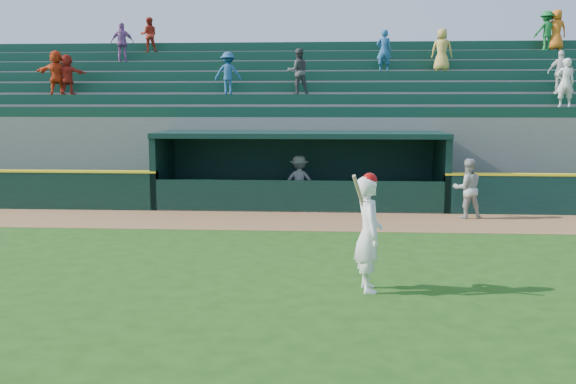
{
  "coord_description": "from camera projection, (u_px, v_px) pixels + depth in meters",
  "views": [
    {
      "loc": [
        1.0,
        -13.35,
        3.34
      ],
      "look_at": [
        0.0,
        1.6,
        1.3
      ],
      "focal_mm": 40.0,
      "sensor_mm": 36.0,
      "label": 1
    }
  ],
  "objects": [
    {
      "name": "dugout_player_inside",
      "position": [
        299.0,
        181.0,
        21.27
      ],
      "size": [
        1.09,
        0.64,
        1.69
      ],
      "primitive_type": "imported",
      "rotation": [
        0.0,
        0.0,
        3.15
      ],
      "color": "#989893",
      "rests_on": "ground"
    },
    {
      "name": "ground",
      "position": [
        283.0,
        262.0,
        13.71
      ],
      "size": [
        120.0,
        120.0,
        0.0
      ],
      "primitive_type": "plane",
      "color": "#204A12",
      "rests_on": "ground"
    },
    {
      "name": "stands",
      "position": [
        306.0,
        128.0,
        25.81
      ],
      "size": [
        34.5,
        6.25,
        7.13
      ],
      "color": "slate",
      "rests_on": "ground"
    },
    {
      "name": "dugout",
      "position": [
        301.0,
        165.0,
        21.44
      ],
      "size": [
        9.4,
        2.8,
        2.46
      ],
      "color": "slate",
      "rests_on": "ground"
    },
    {
      "name": "batter_at_plate",
      "position": [
        369.0,
        233.0,
        11.49
      ],
      "size": [
        0.63,
        0.86,
        2.16
      ],
      "color": "white",
      "rests_on": "ground"
    },
    {
      "name": "dugout_player_front",
      "position": [
        467.0,
        189.0,
        18.95
      ],
      "size": [
        0.93,
        0.76,
        1.77
      ],
      "primitive_type": "imported",
      "rotation": [
        0.0,
        0.0,
        3.25
      ],
      "color": "#ACACA6",
      "rests_on": "ground"
    },
    {
      "name": "warning_track",
      "position": [
        296.0,
        221.0,
        18.55
      ],
      "size": [
        40.0,
        3.0,
        0.01
      ],
      "primitive_type": "cube",
      "color": "olive",
      "rests_on": "ground"
    }
  ]
}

